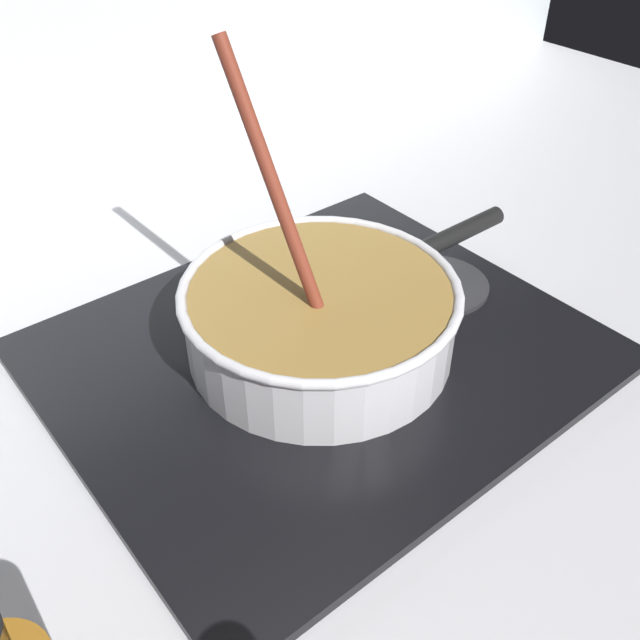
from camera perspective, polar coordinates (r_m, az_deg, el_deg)
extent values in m
cube|color=#B7B7BC|center=(0.67, 8.35, -15.88)|extent=(2.40, 1.60, 0.04)
cube|color=black|center=(0.78, 0.00, -2.64)|extent=(0.56, 0.48, 0.01)
torus|color=#592D0C|center=(0.77, 0.00, -2.07)|extent=(0.18, 0.18, 0.01)
cylinder|color=#262628|center=(0.88, 9.50, 2.83)|extent=(0.12, 0.12, 0.01)
cylinder|color=silver|center=(0.75, 0.00, 0.00)|extent=(0.29, 0.29, 0.08)
cylinder|color=olive|center=(0.75, 0.00, 0.24)|extent=(0.27, 0.27, 0.07)
torus|color=silver|center=(0.73, 0.00, 2.45)|extent=(0.30, 0.30, 0.01)
cylinder|color=black|center=(0.86, 11.14, 6.90)|extent=(0.14, 0.02, 0.02)
cylinder|color=#E5CC7A|center=(0.73, 0.29, 1.57)|extent=(0.03, 0.03, 0.01)
cylinder|color=#EDD88C|center=(0.77, -4.56, 3.59)|extent=(0.03, 0.03, 0.01)
cylinder|color=#E5CC7A|center=(0.81, -3.54, 5.56)|extent=(0.03, 0.03, 0.01)
cylinder|color=beige|center=(0.81, -0.29, 5.88)|extent=(0.03, 0.03, 0.01)
cylinder|color=beige|center=(0.67, -0.36, -1.94)|extent=(0.03, 0.03, 0.01)
cylinder|color=#EDD88C|center=(0.78, 1.97, 4.43)|extent=(0.04, 0.04, 0.01)
cylinder|color=maroon|center=(0.68, -3.73, 10.67)|extent=(0.04, 0.13, 0.26)
cube|color=brown|center=(0.71, 0.19, -0.01)|extent=(0.04, 0.05, 0.01)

